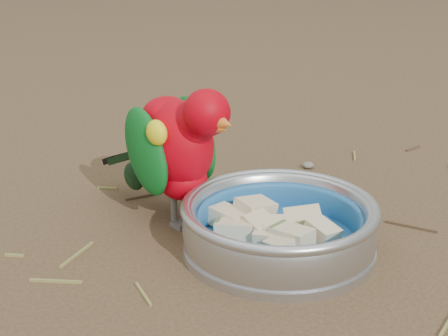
{
  "coord_description": "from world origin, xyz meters",
  "views": [
    {
      "loc": [
        -0.21,
        -0.6,
        0.37
      ],
      "look_at": [
        -0.08,
        0.16,
        0.08
      ],
      "focal_mm": 55.0,
      "sensor_mm": 36.0,
      "label": 1
    }
  ],
  "objects": [
    {
      "name": "bowl_wall",
      "position": [
        -0.03,
        0.09,
        0.04
      ],
      "size": [
        0.22,
        0.22,
        0.04
      ],
      "primitive_type": null,
      "color": "#B2B2BA",
      "rests_on": "food_bowl"
    },
    {
      "name": "ground_debris",
      "position": [
        0.05,
        0.04,
        0.0
      ],
      "size": [
        0.9,
        0.8,
        0.01
      ],
      "primitive_type": null,
      "color": "olive",
      "rests_on": "ground"
    },
    {
      "name": "lory_parrot",
      "position": [
        -0.13,
        0.19,
        0.09
      ],
      "size": [
        0.2,
        0.24,
        0.17
      ],
      "primitive_type": null,
      "rotation": [
        0.0,
        0.0,
        -2.57
      ],
      "color": "#B4000D",
      "rests_on": "ground"
    },
    {
      "name": "food_bowl",
      "position": [
        -0.03,
        0.09,
        0.01
      ],
      "size": [
        0.22,
        0.22,
        0.02
      ],
      "primitive_type": "cylinder",
      "color": "#B2B2BA",
      "rests_on": "ground"
    },
    {
      "name": "ground",
      "position": [
        0.0,
        0.0,
        0.0
      ],
      "size": [
        60.0,
        60.0,
        0.0
      ],
      "primitive_type": "plane",
      "color": "brown"
    },
    {
      "name": "fruit_wedges",
      "position": [
        -0.03,
        0.09,
        0.03
      ],
      "size": [
        0.13,
        0.13,
        0.03
      ],
      "primitive_type": null,
      "color": "beige",
      "rests_on": "food_bowl"
    }
  ]
}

